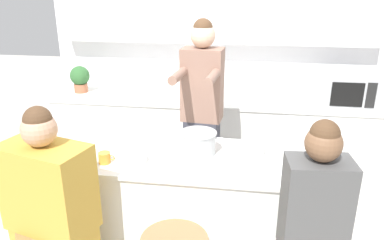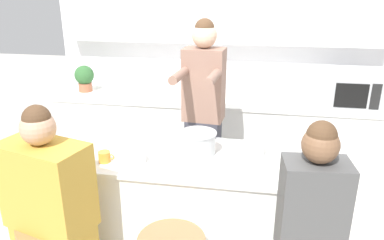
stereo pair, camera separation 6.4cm
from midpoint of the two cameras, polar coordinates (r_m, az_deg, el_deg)
The scene contains 12 objects.
wall_back at distance 4.23m, azimuth 3.05°, elevation 13.00°, with size 3.71×0.22×2.70m.
back_counter at distance 4.19m, azimuth 2.34°, elevation -2.48°, with size 3.44×0.68×0.91m.
kitchen_island at distance 2.91m, azimuth -0.86°, elevation -13.46°, with size 1.93×0.73×0.90m.
person_cooking at distance 3.19m, azimuth 0.93°, elevation -0.85°, with size 0.38×0.58×1.81m.
person_wrapped_blanket at distance 2.53m, azimuth -21.03°, elevation -14.77°, with size 0.58×0.41×1.44m.
cooking_pot at distance 2.70m, azimuth 0.27°, elevation -3.48°, with size 0.35×0.27×0.16m.
fruit_bowl at distance 2.62m, azimuth -9.73°, elevation -5.82°, with size 0.19×0.19×0.06m.
mixing_bowl_steel at distance 2.75m, azimuth 8.62°, elevation -4.25°, with size 0.17×0.17×0.08m.
coffee_cup_near at distance 2.66m, azimuth -13.85°, elevation -5.61°, with size 0.12×0.08×0.08m.
banana_bunch at distance 2.50m, azimuth 15.33°, elevation -7.87°, with size 0.14×0.10×0.05m.
microwave at distance 4.06m, azimuth 22.17°, elevation 4.31°, with size 0.48×0.38×0.31m.
potted_plant at distance 4.39m, azimuth -17.10°, elevation 6.16°, with size 0.22×0.22×0.30m.
Camera 1 is at (0.37, -2.40, 2.07)m, focal length 35.00 mm.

